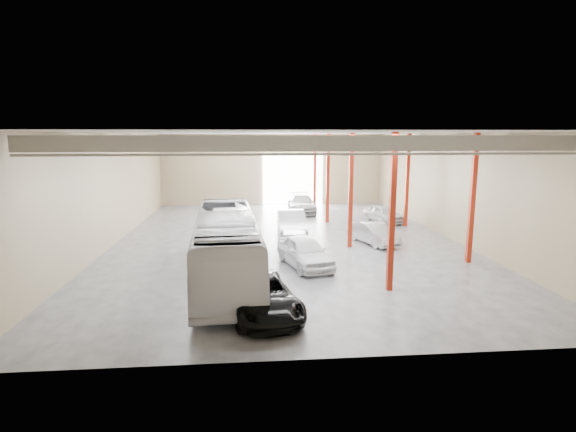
{
  "coord_description": "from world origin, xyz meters",
  "views": [
    {
      "loc": [
        -2.42,
        -28.79,
        6.84
      ],
      "look_at": [
        -0.15,
        -3.08,
        2.2
      ],
      "focal_mm": 28.0,
      "sensor_mm": 36.0,
      "label": 1
    }
  ],
  "objects": [
    {
      "name": "depot_shell",
      "position": [
        0.13,
        0.48,
        4.98
      ],
      "size": [
        22.12,
        32.12,
        7.06
      ],
      "color": "#404045",
      "rests_on": "ground"
    },
    {
      "name": "coach_bus",
      "position": [
        -3.51,
        -8.0,
        1.67
      ],
      "size": [
        3.54,
        12.16,
        3.35
      ],
      "primitive_type": "imported",
      "rotation": [
        0.0,
        0.0,
        0.06
      ],
      "color": "silver",
      "rests_on": "ground"
    },
    {
      "name": "black_sedan",
      "position": [
        -2.0,
        -12.27,
        0.74
      ],
      "size": [
        3.44,
        5.69,
        1.48
      ],
      "primitive_type": "imported",
      "rotation": [
        0.0,
        0.0,
        0.2
      ],
      "color": "black",
      "rests_on": "ground"
    },
    {
      "name": "car_row_a",
      "position": [
        0.49,
        -6.0,
        0.8
      ],
      "size": [
        3.01,
        5.01,
        1.6
      ],
      "primitive_type": "imported",
      "rotation": [
        0.0,
        0.0,
        0.26
      ],
      "color": "white",
      "rests_on": "ground"
    },
    {
      "name": "car_row_b",
      "position": [
        0.5,
        1.5,
        0.86
      ],
      "size": [
        1.91,
        5.23,
        1.71
      ],
      "primitive_type": "imported",
      "rotation": [
        0.0,
        0.0,
        -0.02
      ],
      "color": "silver",
      "rests_on": "ground"
    },
    {
      "name": "car_row_c",
      "position": [
        2.32,
        10.86,
        0.8
      ],
      "size": [
        2.32,
        5.56,
        1.6
      ],
      "primitive_type": "imported",
      "rotation": [
        0.0,
        0.0,
        -0.01
      ],
      "color": "gray",
      "rests_on": "ground"
    },
    {
      "name": "car_right_near",
      "position": [
        5.5,
        -1.36,
        0.68
      ],
      "size": [
        2.72,
        4.36,
        1.36
      ],
      "primitive_type": "imported",
      "rotation": [
        0.0,
        0.0,
        0.34
      ],
      "color": "#BCBCC1",
      "rests_on": "ground"
    },
    {
      "name": "car_right_far",
      "position": [
        8.3,
        5.8,
        0.68
      ],
      "size": [
        2.76,
        4.29,
        1.36
      ],
      "primitive_type": "imported",
      "rotation": [
        0.0,
        0.0,
        0.31
      ],
      "color": "silver",
      "rests_on": "ground"
    }
  ]
}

